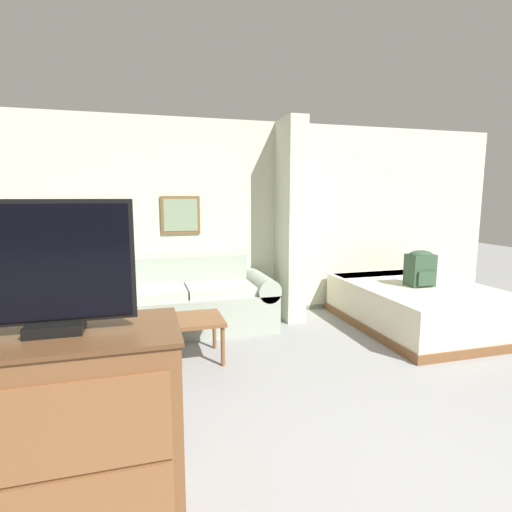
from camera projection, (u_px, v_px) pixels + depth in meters
The scene contains 10 objects.
wall_back at pixel (253, 221), 5.44m from camera, with size 7.55×0.16×2.60m.
wall_partition_pillar at pixel (290, 221), 5.22m from camera, with size 0.24×0.58×2.60m.
couch at pixel (186, 303), 4.85m from camera, with size 2.16×0.84×0.87m.
coffee_table at pixel (192, 323), 3.95m from camera, with size 0.59×0.55×0.43m.
side_table at pixel (76, 298), 4.52m from camera, with size 0.44×0.44×0.59m.
table_lamp at pixel (73, 261), 4.46m from camera, with size 0.37×0.37×0.47m.
tv_dresser at pixel (64, 437), 1.86m from camera, with size 1.08×0.57×1.01m.
tv at pixel (51, 268), 1.74m from camera, with size 0.71×0.16×0.60m.
bed at pixel (417, 305), 5.01m from camera, with size 1.56×2.06×0.53m.
backpack at pixel (420, 268), 4.87m from camera, with size 0.31×0.25×0.44m.
Camera 1 is at (-1.44, -1.35, 1.62)m, focal length 28.00 mm.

